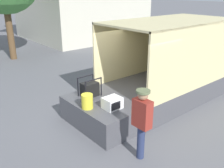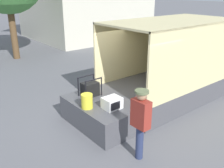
{
  "view_description": "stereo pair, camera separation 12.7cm",
  "coord_description": "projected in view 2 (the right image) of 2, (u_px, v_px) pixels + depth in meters",
  "views": [
    {
      "loc": [
        -4.6,
        -5.23,
        3.77
      ],
      "look_at": [
        -0.38,
        -0.2,
        1.28
      ],
      "focal_mm": 40.0,
      "sensor_mm": 36.0,
      "label": 1
    },
    {
      "loc": [
        -4.5,
        -5.31,
        3.77
      ],
      "look_at": [
        -0.38,
        -0.2,
        1.28
      ],
      "focal_mm": 40.0,
      "sensor_mm": 36.0,
      "label": 2
    }
  ],
  "objects": [
    {
      "name": "box_truck",
      "position": [
        197.0,
        67.0,
        9.96
      ],
      "size": [
        6.97,
        2.42,
        2.82
      ],
      "color": "#B2B2B7",
      "rests_on": "ground"
    },
    {
      "name": "portable_generator",
      "position": [
        90.0,
        89.0,
        7.56
      ],
      "size": [
        0.6,
        0.45,
        0.59
      ],
      "color": "black",
      "rests_on": "tailgate_deck"
    },
    {
      "name": "tailgate_deck",
      "position": [
        100.0,
        113.0,
        7.32
      ],
      "size": [
        1.35,
        2.3,
        0.73
      ],
      "primitive_type": "cube",
      "color": "#4C4C51",
      "rests_on": "ground"
    },
    {
      "name": "ground_plane",
      "position": [
        117.0,
        118.0,
        7.84
      ],
      "size": [
        160.0,
        160.0,
        0.0
      ],
      "primitive_type": "plane",
      "color": "slate"
    },
    {
      "name": "microwave",
      "position": [
        112.0,
        103.0,
        6.77
      ],
      "size": [
        0.48,
        0.42,
        0.31
      ],
      "color": "white",
      "rests_on": "tailgate_deck"
    },
    {
      "name": "worker_person",
      "position": [
        141.0,
        118.0,
        5.6
      ],
      "size": [
        0.31,
        0.44,
        1.74
      ],
      "color": "navy",
      "rests_on": "ground"
    },
    {
      "name": "orange_bucket",
      "position": [
        87.0,
        101.0,
        6.78
      ],
      "size": [
        0.32,
        0.32,
        0.4
      ],
      "color": "yellow",
      "rests_on": "tailgate_deck"
    }
  ]
}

